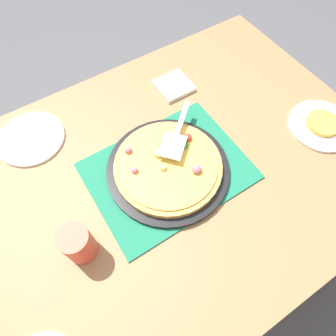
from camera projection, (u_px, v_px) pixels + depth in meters
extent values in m
plane|color=#4C4C51|center=(168.00, 239.00, 1.58)|extent=(8.00, 8.00, 0.00)
cube|color=olive|center=(168.00, 173.00, 0.95)|extent=(1.40, 1.00, 0.03)
cube|color=olive|center=(223.00, 91.00, 1.62)|extent=(0.07, 0.07, 0.72)
cube|color=#196B4C|center=(168.00, 171.00, 0.93)|extent=(0.48, 0.36, 0.01)
cylinder|color=black|center=(168.00, 169.00, 0.92)|extent=(0.38, 0.38, 0.01)
cylinder|color=tan|center=(168.00, 166.00, 0.91)|extent=(0.33, 0.33, 0.02)
cylinder|color=#EAB747|center=(168.00, 164.00, 0.90)|extent=(0.30, 0.30, 0.01)
sphere|color=#B76675|center=(134.00, 170.00, 0.88)|extent=(0.02, 0.02, 0.02)
sphere|color=#E5CC7F|center=(158.00, 153.00, 0.90)|extent=(0.03, 0.03, 0.03)
sphere|color=#338433|center=(185.00, 145.00, 0.92)|extent=(0.02, 0.02, 0.02)
sphere|color=#338433|center=(162.00, 145.00, 0.92)|extent=(0.02, 0.02, 0.02)
sphere|color=#B76675|center=(128.00, 150.00, 0.91)|extent=(0.02, 0.02, 0.02)
sphere|color=#B76675|center=(197.00, 170.00, 0.87)|extent=(0.03, 0.03, 0.03)
sphere|color=red|center=(188.00, 138.00, 0.93)|extent=(0.03, 0.03, 0.03)
sphere|color=#E5CC7F|center=(163.00, 167.00, 0.88)|extent=(0.02, 0.02, 0.02)
cylinder|color=white|center=(321.00, 126.00, 1.01)|extent=(0.22, 0.22, 0.01)
cylinder|color=white|center=(31.00, 138.00, 0.99)|extent=(0.22, 0.22, 0.01)
cylinder|color=gold|center=(323.00, 123.00, 1.00)|extent=(0.11, 0.11, 0.02)
cylinder|color=#E04C38|center=(78.00, 244.00, 0.76)|extent=(0.08, 0.08, 0.12)
cube|color=silver|center=(173.00, 146.00, 0.90)|extent=(0.11, 0.11, 0.00)
cube|color=#B2B2B7|center=(183.00, 117.00, 0.95)|extent=(0.12, 0.10, 0.01)
cube|color=white|center=(174.00, 86.00, 1.10)|extent=(0.12, 0.12, 0.02)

